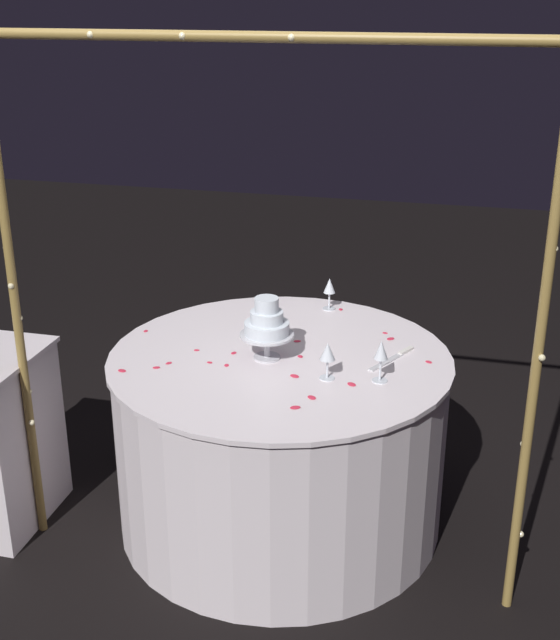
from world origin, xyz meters
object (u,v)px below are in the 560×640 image
at_px(wine_glass_1, 329,287).
at_px(main_table, 280,440).
at_px(cake_knife, 394,357).
at_px(decorative_arch, 257,246).
at_px(wine_glass_0, 328,353).
at_px(tiered_cake, 267,324).
at_px(wine_glass_2, 381,352).

bearing_deg(wine_glass_1, main_table, 80.98).
distance_m(main_table, cake_knife, 0.61).
height_order(main_table, cake_knife, cake_knife).
height_order(decorative_arch, wine_glass_0, decorative_arch).
distance_m(tiered_cake, wine_glass_0, 0.31).
xyz_separation_m(main_table, wine_glass_1, (-0.09, -0.58, 0.50)).
bearing_deg(main_table, wine_glass_1, -99.02).
xyz_separation_m(tiered_cake, wine_glass_2, (-0.48, 0.10, -0.03)).
bearing_deg(decorative_arch, main_table, -89.80).
distance_m(wine_glass_0, cake_knife, 0.36).
distance_m(decorative_arch, main_table, 1.02).
bearing_deg(wine_glass_0, decorative_arch, 37.94).
bearing_deg(wine_glass_1, tiered_cake, 77.24).
bearing_deg(wine_glass_2, cake_knife, -97.35).
relative_size(decorative_arch, main_table, 1.46).
bearing_deg(wine_glass_2, main_table, -17.24).
bearing_deg(wine_glass_0, wine_glass_1, -79.54).
distance_m(decorative_arch, cake_knife, 0.84).
height_order(decorative_arch, tiered_cake, decorative_arch).
distance_m(wine_glass_0, wine_glass_1, 0.75).
relative_size(decorative_arch, cake_knife, 7.59).
height_order(main_table, tiered_cake, tiered_cake).
distance_m(decorative_arch, wine_glass_1, 1.03).
bearing_deg(cake_knife, decorative_arch, 43.28).
relative_size(wine_glass_1, wine_glass_2, 0.90).
relative_size(decorative_arch, tiered_cake, 7.88).
height_order(tiered_cake, wine_glass_1, tiered_cake).
height_order(wine_glass_1, wine_glass_2, wine_glass_2).
height_order(main_table, wine_glass_1, wine_glass_1).
bearing_deg(wine_glass_1, wine_glass_0, 100.46).
bearing_deg(cake_knife, wine_glass_1, -52.97).
height_order(tiered_cake, wine_glass_2, tiered_cake).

